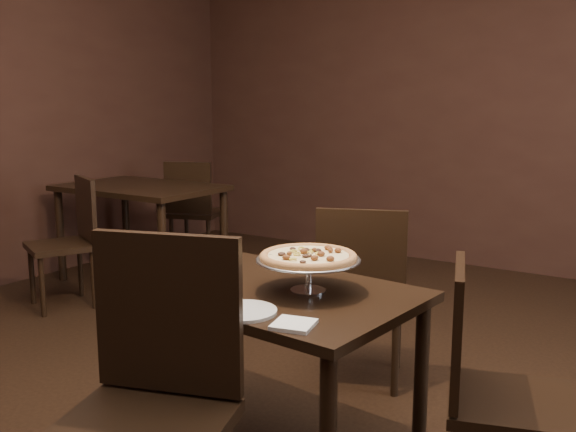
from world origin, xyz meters
The scene contains 16 objects.
room centered at (0.06, 0.03, 1.40)m, with size 6.04×7.04×2.84m.
dining_table centered at (0.05, 0.11, 0.59)m, with size 1.16×0.84×0.68m.
background_table centered at (-2.20, 1.65, 0.65)m, with size 1.20×0.80×0.75m.
pizza_stand centered at (0.20, 0.15, 0.82)m, with size 0.39×0.39×0.16m.
parmesan_shaker centered at (-0.11, 0.01, 0.73)m, with size 0.06×0.06×0.10m.
pepper_flake_shaker centered at (-0.10, -0.03, 0.73)m, with size 0.05×0.05×0.10m.
packet_caddy centered at (-0.34, 0.10, 0.71)m, with size 0.08×0.08×0.07m.
napkin_stack centered at (0.36, -0.21, 0.69)m, with size 0.13×0.13×0.01m, color white.
plate_left centered at (-0.38, 0.30, 0.69)m, with size 0.24×0.24×0.01m, color silver.
plate_near centered at (0.15, -0.18, 0.69)m, with size 0.23×0.23×0.01m, color silver.
serving_spatula centered at (0.13, 0.11, 0.81)m, with size 0.16×0.16×0.02m.
chair_far centered at (0.08, 0.87, 0.49)m, with size 0.54×0.54×0.90m.
chair_near centered at (0.13, -0.61, 0.55)m, with size 0.59×0.59×1.00m.
chair_side centered at (0.89, 0.17, 0.47)m, with size 0.51×0.51×0.87m.
bg_chair_far centered at (-2.23, 2.29, 0.48)m, with size 0.53×0.53×0.89m.
bg_chair_near centered at (-2.16, 0.95, 0.48)m, with size 0.54×0.54×0.87m.
Camera 1 is at (1.39, -1.84, 1.38)m, focal length 40.00 mm.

